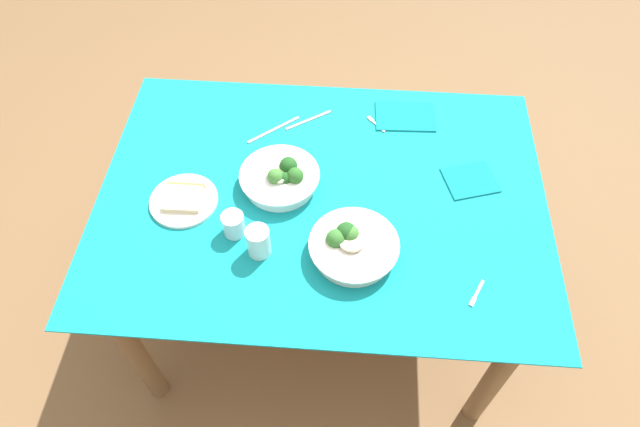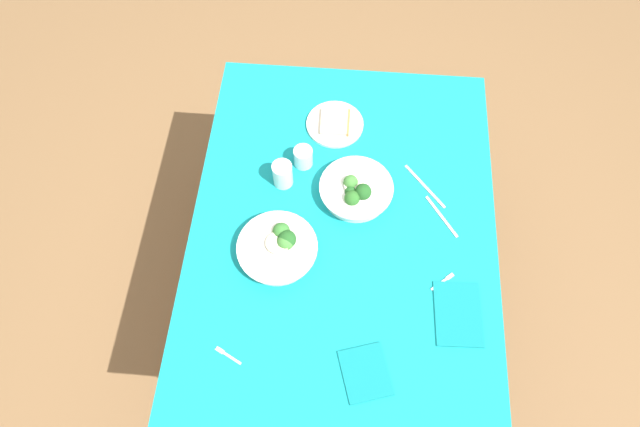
# 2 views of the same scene
# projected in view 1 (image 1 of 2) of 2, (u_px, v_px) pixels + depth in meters

# --- Properties ---
(ground_plane) EXTENTS (6.00, 6.00, 0.00)m
(ground_plane) POSITION_uv_depth(u_px,v_px,m) (321.00, 305.00, 2.44)
(ground_plane) COLOR brown
(dining_table) EXTENTS (1.46, 1.06, 0.77)m
(dining_table) POSITION_uv_depth(u_px,v_px,m) (322.00, 215.00, 1.90)
(dining_table) COLOR teal
(dining_table) RESTS_ON ground_plane
(broccoli_bowl_far) EXTENTS (0.27, 0.27, 0.09)m
(broccoli_bowl_far) POSITION_uv_depth(u_px,v_px,m) (352.00, 246.00, 1.66)
(broccoli_bowl_far) COLOR silver
(broccoli_bowl_far) RESTS_ON dining_table
(broccoli_bowl_near) EXTENTS (0.26, 0.26, 0.10)m
(broccoli_bowl_near) POSITION_uv_depth(u_px,v_px,m) (281.00, 178.00, 1.82)
(broccoli_bowl_near) COLOR white
(broccoli_bowl_near) RESTS_ON dining_table
(bread_side_plate) EXTENTS (0.22, 0.22, 0.03)m
(bread_side_plate) POSITION_uv_depth(u_px,v_px,m) (184.00, 200.00, 1.79)
(bread_side_plate) COLOR silver
(bread_side_plate) RESTS_ON dining_table
(water_glass_center) EXTENTS (0.07, 0.07, 0.10)m
(water_glass_center) POSITION_uv_depth(u_px,v_px,m) (258.00, 242.00, 1.65)
(water_glass_center) COLOR silver
(water_glass_center) RESTS_ON dining_table
(water_glass_side) EXTENTS (0.07, 0.07, 0.08)m
(water_glass_side) POSITION_uv_depth(u_px,v_px,m) (234.00, 224.00, 1.70)
(water_glass_side) COLOR silver
(water_glass_side) RESTS_ON dining_table
(fork_by_far_bowl) EXTENTS (0.05, 0.09, 0.00)m
(fork_by_far_bowl) POSITION_uv_depth(u_px,v_px,m) (476.00, 294.00, 1.60)
(fork_by_far_bowl) COLOR #B7B7BC
(fork_by_far_bowl) RESTS_ON dining_table
(fork_by_near_bowl) EXTENTS (0.07, 0.08, 0.00)m
(fork_by_near_bowl) POSITION_uv_depth(u_px,v_px,m) (375.00, 123.00, 2.01)
(fork_by_near_bowl) COLOR #B7B7BC
(fork_by_near_bowl) RESTS_ON dining_table
(table_knife_left) EXTENTS (0.16, 0.11, 0.00)m
(table_knife_left) POSITION_uv_depth(u_px,v_px,m) (308.00, 120.00, 2.02)
(table_knife_left) COLOR #B7B7BC
(table_knife_left) RESTS_ON dining_table
(table_knife_right) EXTENTS (0.17, 0.15, 0.00)m
(table_knife_right) POSITION_uv_depth(u_px,v_px,m) (274.00, 130.00, 1.99)
(table_knife_right) COLOR #B7B7BC
(table_knife_right) RESTS_ON dining_table
(napkin_folded_upper) EXTENTS (0.20, 0.18, 0.01)m
(napkin_folded_upper) POSITION_uv_depth(u_px,v_px,m) (470.00, 180.00, 1.85)
(napkin_folded_upper) COLOR #0F777D
(napkin_folded_upper) RESTS_ON dining_table
(napkin_folded_lower) EXTENTS (0.22, 0.16, 0.01)m
(napkin_folded_lower) POSITION_uv_depth(u_px,v_px,m) (405.00, 116.00, 2.03)
(napkin_folded_lower) COLOR #0F777D
(napkin_folded_lower) RESTS_ON dining_table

